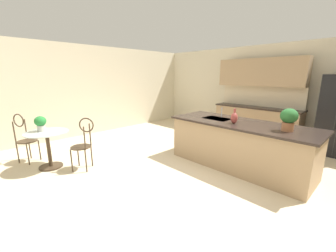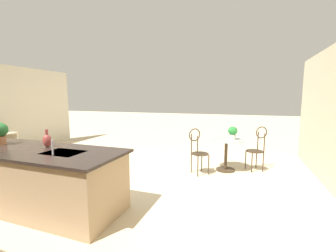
{
  "view_description": "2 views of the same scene",
  "coord_description": "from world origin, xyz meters",
  "px_view_note": "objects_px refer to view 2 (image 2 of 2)",
  "views": [
    {
      "loc": [
        2.21,
        -2.99,
        1.82
      ],
      "look_at": [
        -0.82,
        -0.05,
        0.8
      ],
      "focal_mm": 22.63,
      "sensor_mm": 36.0,
      "label": 1
    },
    {
      "loc": [
        -2.69,
        3.23,
        1.69
      ],
      "look_at": [
        -1.49,
        -0.17,
        1.23
      ],
      "focal_mm": 23.32,
      "sensor_mm": 36.0,
      "label": 2
    }
  ],
  "objects_px": {
    "chair_near_window": "(198,149)",
    "vase_on_counter": "(47,140)",
    "chair_by_island": "(257,146)",
    "potted_plant_on_table": "(233,132)",
    "bistro_table": "(226,152)"
  },
  "relations": [
    {
      "from": "chair_near_window",
      "to": "chair_by_island",
      "type": "bearing_deg",
      "value": -149.68
    },
    {
      "from": "bistro_table",
      "to": "potted_plant_on_table",
      "type": "distance_m",
      "value": 0.49
    },
    {
      "from": "chair_by_island",
      "to": "potted_plant_on_table",
      "type": "height_order",
      "value": "potted_plant_on_table"
    },
    {
      "from": "chair_by_island",
      "to": "vase_on_counter",
      "type": "relative_size",
      "value": 3.62
    },
    {
      "from": "chair_by_island",
      "to": "chair_near_window",
      "type": "bearing_deg",
      "value": 30.32
    },
    {
      "from": "chair_by_island",
      "to": "bistro_table",
      "type": "bearing_deg",
      "value": 20.88
    },
    {
      "from": "chair_near_window",
      "to": "potted_plant_on_table",
      "type": "distance_m",
      "value": 0.94
    },
    {
      "from": "potted_plant_on_table",
      "to": "vase_on_counter",
      "type": "bearing_deg",
      "value": 44.43
    },
    {
      "from": "vase_on_counter",
      "to": "potted_plant_on_table",
      "type": "bearing_deg",
      "value": -135.57
    },
    {
      "from": "chair_near_window",
      "to": "vase_on_counter",
      "type": "relative_size",
      "value": 3.62
    },
    {
      "from": "bistro_table",
      "to": "chair_by_island",
      "type": "distance_m",
      "value": 0.74
    },
    {
      "from": "chair_near_window",
      "to": "vase_on_counter",
      "type": "height_order",
      "value": "vase_on_counter"
    },
    {
      "from": "chair_near_window",
      "to": "chair_by_island",
      "type": "height_order",
      "value": "same"
    },
    {
      "from": "chair_by_island",
      "to": "potted_plant_on_table",
      "type": "distance_m",
      "value": 0.68
    },
    {
      "from": "chair_near_window",
      "to": "vase_on_counter",
      "type": "xyz_separation_m",
      "value": [
        1.99,
        2.12,
        0.46
      ]
    }
  ]
}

